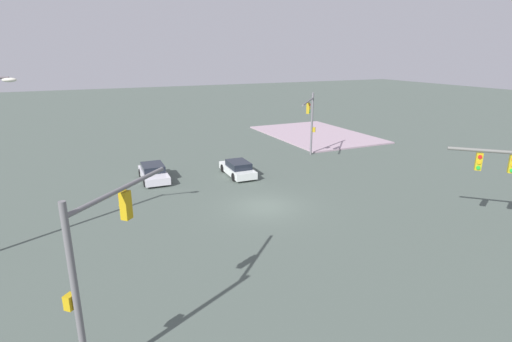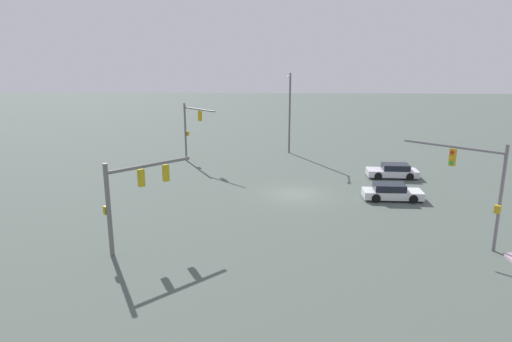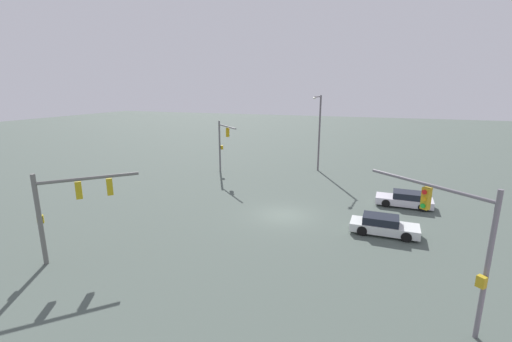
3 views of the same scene
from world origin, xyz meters
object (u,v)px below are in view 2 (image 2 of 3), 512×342
Objects in this scene: traffic_signal_opposite_side at (478,178)px; traffic_signal_cross_street at (131,189)px; traffic_signal_near_corner at (191,124)px; sedan_car_approaching at (393,171)px; sedan_car_waiting_far at (392,192)px; streetlamp_curved_arm at (290,107)px.

traffic_signal_cross_street is at bearing 44.80° from traffic_signal_opposite_side.
sedan_car_approaching is (18.56, -5.05, -3.27)m from traffic_signal_near_corner.
traffic_signal_near_corner is at bearing 147.62° from sedan_car_waiting_far.
sedan_car_approaching is at bearing -4.65° from traffic_signal_cross_street.
traffic_signal_opposite_side reaches higher than sedan_car_waiting_far.
traffic_signal_cross_street is 0.59× the size of streetlamp_curved_arm.
traffic_signal_opposite_side is 9.22m from sedan_car_waiting_far.
traffic_signal_cross_street is at bearing -148.31° from sedan_car_waiting_far.
sedan_car_approaching is at bearing 28.75° from traffic_signal_near_corner.
traffic_signal_near_corner is 0.68× the size of streetlamp_curved_arm.
sedan_car_waiting_far is (-1.68, -6.38, -0.00)m from sedan_car_approaching.
traffic_signal_near_corner reaches higher than sedan_car_waiting_far.
sedan_car_approaching is at bearing -46.04° from traffic_signal_opposite_side.
traffic_signal_cross_street is 27.23m from streetlamp_curved_arm.
sedan_car_approaching is 6.60m from sedan_car_waiting_far.
sedan_car_waiting_far is (-2.41, 8.25, -3.35)m from traffic_signal_opposite_side.
streetlamp_curved_arm is at bearing -27.47° from traffic_signal_opposite_side.
traffic_signal_near_corner is at bearing 45.46° from traffic_signal_cross_street.
sedan_car_waiting_far is (16.40, 9.46, -2.82)m from traffic_signal_cross_street.
traffic_signal_near_corner is 0.98× the size of traffic_signal_opposite_side.
sedan_car_waiting_far is at bearing 9.87° from traffic_signal_near_corner.
traffic_signal_near_corner is 27.56m from traffic_signal_opposite_side.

